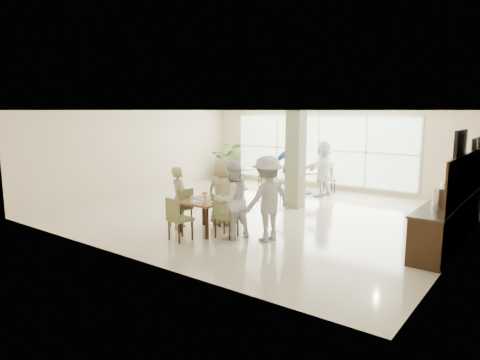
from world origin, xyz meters
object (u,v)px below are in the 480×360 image
Objects in this scene: round_table_left at (240,174)px; teen_far at (223,192)px; buffet_counter at (452,215)px; adult_a at (289,168)px; adult_b at (324,168)px; potted_plant at (230,161)px; teen_right at (232,200)px; teen_standing at (267,199)px; main_table at (205,204)px; teen_left at (179,198)px; round_table_right at (303,176)px; adult_standing at (291,164)px.

round_table_left is 0.60× the size of teen_far.
buffet_counter is 5.19m from teen_far.
adult_a reaches higher than adult_b.
adult_b is at bearing -9.04° from potted_plant.
buffet_counter is at bearing -30.95° from adult_a.
buffet_counter is at bearing -16.01° from round_table_left.
teen_right is 0.79m from teen_standing.
round_table_left is at bearing 166.02° from adult_a.
teen_standing is at bearing -46.29° from potted_plant.
potted_plant is (-8.81, 3.41, 0.21)m from buffet_counter.
teen_far is (-0.06, 0.72, 0.16)m from main_table.
teen_left is at bearing 35.47° from teen_far.
round_table_right is at bearing 17.40° from round_table_left.
teen_left is (3.39, -6.30, -0.02)m from potted_plant.
main_table is at bearing 3.61° from adult_b.
round_table_left is at bearing -126.99° from teen_right.
teen_left reaches higher than main_table.
adult_b is at bearing -109.80° from teen_far.
potted_plant is at bearing -68.79° from teen_far.
adult_a is at bearing -136.72° from teen_standing.
teen_far is (2.60, -4.19, 0.27)m from round_table_left.
buffet_counter reaches higher than teen_standing.
teen_standing is at bearing 115.31° from adult_standing.
adult_standing reaches higher than teen_right.
teen_far is 1.62m from teen_standing.
teen_right is (1.27, -5.60, 0.28)m from round_table_right.
adult_standing is (2.84, -0.08, 0.11)m from potted_plant.
round_table_right is at bearing 151.56° from buffet_counter.
teen_left is at bearing -68.88° from round_table_left.
round_table_right is 0.64× the size of teen_standing.
adult_a is (3.56, -1.43, 0.19)m from potted_plant.
adult_standing reaches higher than main_table.
teen_far is at bearing -93.38° from adult_a.
teen_far is 4.08m from adult_a.
buffet_counter is (7.36, -2.11, 0.00)m from round_table_left.
round_table_right is 5.88m from buffet_counter.
main_table is 0.65× the size of potted_plant.
adult_b reaches higher than potted_plant.
adult_a reaches higher than round_table_left.
main_table is 0.74m from teen_left.
teen_standing reaches higher than main_table.
teen_right reaches higher than potted_plant.
adult_b is (0.38, 4.78, 0.09)m from teen_far.
round_table_right is 0.80× the size of teen_left.
adult_a is at bearing -3.67° from round_table_left.
potted_plant is at bearing 138.25° from round_table_left.
adult_standing is at bearing 101.76° from main_table.
teen_left is 5.70m from adult_b.
buffet_counter reaches higher than adult_b.
teen_left is 0.85× the size of adult_standing.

